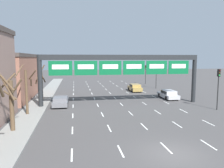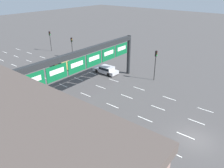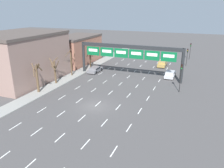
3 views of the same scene
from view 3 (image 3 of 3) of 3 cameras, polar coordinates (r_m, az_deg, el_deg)
The scene contains 16 objects.
ground_plane at distance 32.88m, azimuth -4.41°, elevation -5.83°, with size 220.00×220.00×0.00m, color #474444.
sidewalk_left at distance 38.90m, azimuth -19.51°, elevation -2.75°, with size 2.80×110.00×0.15m.
lane_dashes at distance 44.50m, azimuth 3.33°, elevation 1.01°, with size 13.32×67.00×0.01m.
sign_gantry at distance 45.34m, azimuth 4.45°, elevation 8.31°, with size 21.99×0.70×6.81m.
building_near at distance 47.16m, azimuth -23.06°, elevation 6.48°, with size 13.05×16.83×9.42m.
building_far at distance 59.51m, azimuth -9.32°, elevation 8.95°, with size 8.19×15.34×7.04m.
car_grey at distance 50.07m, azimuth -4.47°, elevation 3.85°, with size 1.98×4.71×1.20m.
car_silver at distance 47.74m, azimuth 14.94°, elevation 2.55°, with size 1.91×4.64×1.34m.
car_gold at distance 56.16m, azimuth 13.01°, elevation 5.21°, with size 1.89×4.33×1.41m.
traffic_light_near_gantry at distance 65.78m, azimuth 19.82°, elevation 8.86°, with size 0.30×0.35×4.64m.
traffic_light_mid_block at distance 58.14m, azimuth 19.09°, elevation 7.51°, with size 0.30×0.35×4.36m.
traffic_light_far_end at distance 38.87m, azimuth 17.62°, elevation 2.92°, with size 0.30×0.35×5.04m.
tree_bare_closest at distance 39.10m, azimuth -18.99°, elevation 1.89°, with size 1.50×1.49×5.19m.
tree_bare_second at distance 42.95m, azimuth -14.74°, elevation 3.64°, with size 1.94×1.84×4.97m.
tree_bare_third at distance 47.39m, azimuth -10.58°, elevation 5.54°, with size 2.28×1.69×5.49m.
tree_bare_furthest at distance 53.76m, azimuth -5.71°, elevation 7.02°, with size 1.46×1.45×5.26m.
Camera 3 is at (13.54, -26.54, 13.91)m, focal length 35.00 mm.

